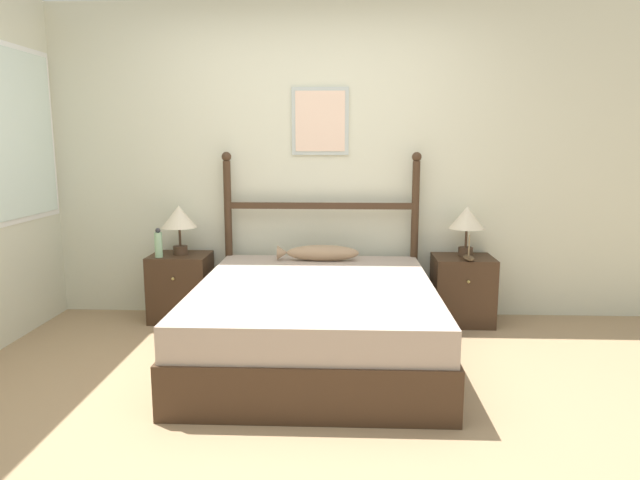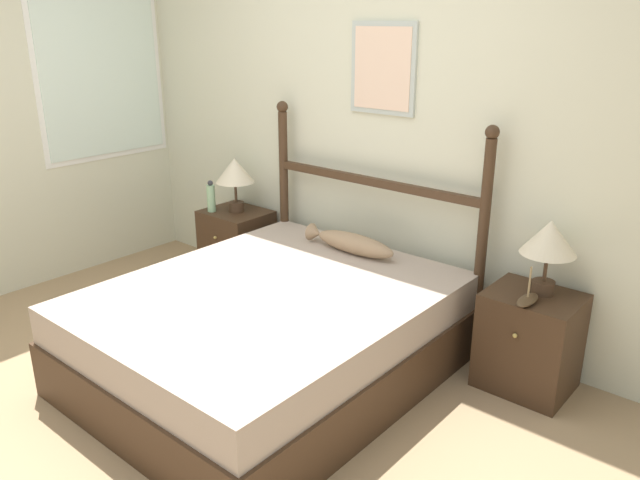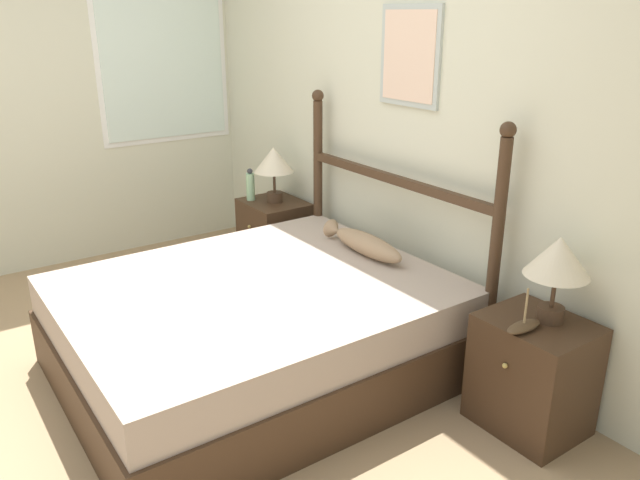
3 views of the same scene
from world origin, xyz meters
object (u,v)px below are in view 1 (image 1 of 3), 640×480
Objects in this scene: bottle at (159,244)px; fish_pillow at (319,253)px; nightstand_right at (462,290)px; table_lamp_left at (179,219)px; bed at (315,321)px; table_lamp_right at (467,220)px; nightstand_left at (181,287)px; model_boat at (469,257)px.

fish_pillow is (1.26, 0.04, -0.07)m from bottle.
table_lamp_left is (-2.28, 0.00, 0.56)m from nightstand_right.
table_lamp_right is at bearing 36.05° from bed.
fish_pillow reaches higher than bed.
nightstand_left is 1.36× the size of table_lamp_right.
nightstand_left is at bearing 144.83° from bed.
table_lamp_right is 2.45m from bottle.
nightstand_right is at bearing 3.64° from fish_pillow.
model_boat is (1.15, 0.68, 0.31)m from bed.
bottle is 1.19× the size of model_boat.
table_lamp_left is 2.01× the size of model_boat.
table_lamp_right is (1.16, 0.85, 0.58)m from bed.
table_lamp_left is (0.01, 0.00, 0.56)m from nightstand_left.
table_lamp_left is at bearing 179.88° from nightstand_right.
model_boat reaches higher than nightstand_left.
fish_pillow is at bearing -3.70° from nightstand_left.
nightstand_left and nightstand_right have the same top height.
fish_pillow is (-1.16, 0.05, 0.02)m from model_boat.
bed is 4.84× the size of table_lamp_right.
table_lamp_left is 1.16m from fish_pillow.
model_boat is (2.29, -0.13, -0.27)m from table_lamp_left.
bottle is at bearing 179.76° from model_boat.
model_boat is (0.01, -0.13, 0.29)m from nightstand_right.
bottle is at bearing 151.58° from bed.
bed is 1.40m from nightstand_right.
bottle is at bearing -176.30° from table_lamp_right.
nightstand_left is 2.31m from model_boat.
nightstand_right is 2.34m from table_lamp_left.
nightstand_left is at bearing 176.86° from model_boat.
nightstand_left is at bearing 176.30° from fish_pillow.
table_lamp_left is at bearing 41.34° from bottle.
model_boat is (2.29, -0.13, 0.29)m from nightstand_left.
table_lamp_right is 0.62× the size of fish_pillow.
table_lamp_right is at bearing 1.04° from nightstand_left.
table_lamp_left is 1.00× the size of table_lamp_right.
nightstand_left is at bearing -178.96° from table_lamp_right.
model_boat is at bearing -0.24° from bottle.
model_boat is 1.16m from fish_pillow.
nightstand_right is 2.31× the size of bottle.
table_lamp_right is at bearing 3.70° from bottle.
table_lamp_right is (2.30, 0.04, 0.00)m from table_lamp_left.
fish_pillow is at bearing -3.97° from table_lamp_left.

